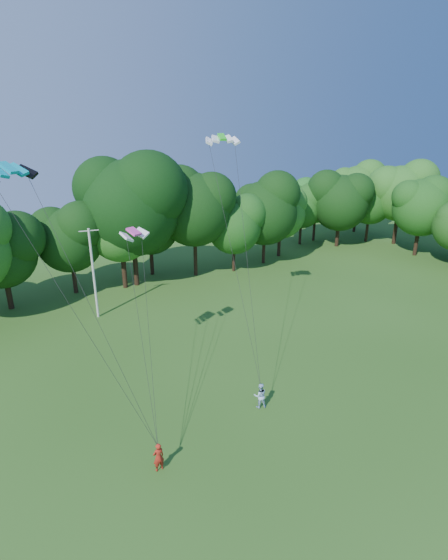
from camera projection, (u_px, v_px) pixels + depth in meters
ground at (353, 542)px, 20.06m from camera, size 160.00×160.00×0.00m
utility_pole at (93, 273)px, 40.84m from camera, size 1.73×0.50×8.80m
kite_flyer_left at (158, 457)px, 23.83m from camera, size 0.65×0.43×1.77m
kite_flyer_right at (260, 395)px, 29.03m from camera, size 1.08×0.99×1.79m
kite_teal at (8, 168)px, 22.20m from camera, size 2.73×2.00×0.59m
kite_green at (222, 137)px, 32.72m from camera, size 2.71×1.95×0.51m
kite_pink at (134, 232)px, 29.79m from camera, size 2.16×1.48×0.47m
tree_back_center at (130, 194)px, 46.68m from camera, size 11.52×11.52×16.75m
tree_back_east at (316, 198)px, 65.80m from camera, size 7.30×7.30×10.62m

